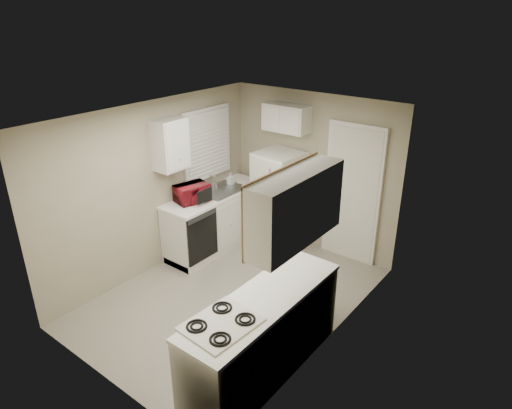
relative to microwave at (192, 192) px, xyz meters
The scene contains 19 objects.
floor 1.63m from the microwave, 22.25° to the right, with size 3.80×3.80×0.00m, color #A8A28D.
ceiling 1.83m from the microwave, 22.25° to the right, with size 3.80×3.80×0.00m, color white.
wall_left 0.55m from the microwave, 117.99° to the right, with size 3.80×3.80×0.00m, color tan.
wall_right 2.60m from the microwave, 10.45° to the right, with size 3.80×3.80×0.00m, color tan.
wall_back 1.84m from the microwave, 51.19° to the left, with size 2.80×2.80×0.00m, color tan.
wall_front 2.64m from the microwave, 64.12° to the right, with size 2.80×2.80×0.00m, color tan.
left_counter 0.74m from the microwave, 83.36° to the left, with size 0.60×1.80×0.90m, color silver.
dishwasher 0.68m from the microwave, 26.62° to the right, with size 0.03×0.58×0.72m, color black.
sink 0.61m from the microwave, 85.07° to the left, with size 0.54×0.74×0.16m, color gray.
microwave is the anchor object (origin of this frame).
soap_bottle 0.86m from the microwave, 90.00° to the left, with size 0.09×0.09×0.20m, color white.
window_blinds 0.83m from the microwave, 109.92° to the left, with size 0.10×0.98×1.08m, color silver.
upper_cabinet_left 0.80m from the microwave, 111.77° to the right, with size 0.30×0.45×0.70m, color silver.
refrigerator 1.34m from the microwave, 52.50° to the left, with size 0.63×0.61×1.53m, color silver.
cabinet_over_fridge 1.76m from the microwave, 59.62° to the left, with size 0.70×0.30×0.40m, color silver.
interior_door 2.31m from the microwave, 36.91° to the left, with size 0.86×0.06×2.08m, color silver.
right_counter 2.65m from the microwave, 29.45° to the right, with size 0.60×2.00×0.90m, color silver.
stove 2.93m from the microwave, 39.81° to the right, with size 0.53×0.65×0.79m, color silver.
upper_cabinet_right 2.70m from the microwave, 22.02° to the right, with size 0.30×1.20×0.70m, color silver.
Camera 1 is at (3.32, -3.78, 3.55)m, focal length 32.00 mm.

